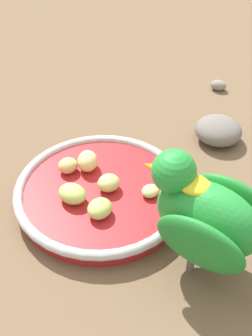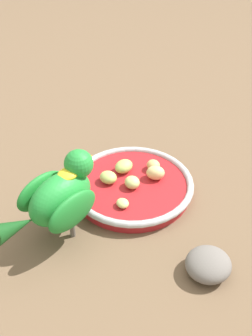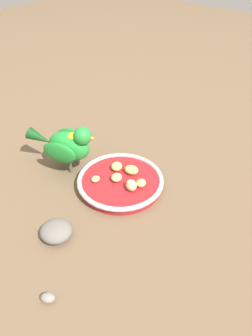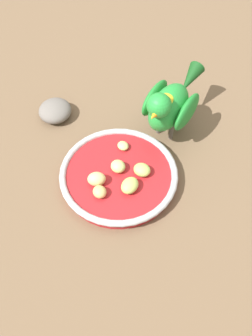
% 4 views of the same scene
% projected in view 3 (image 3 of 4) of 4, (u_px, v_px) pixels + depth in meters
% --- Properties ---
extents(ground_plane, '(4.00, 4.00, 0.00)m').
position_uv_depth(ground_plane, '(124.00, 191.00, 0.88)').
color(ground_plane, brown).
extents(feeding_bowl, '(0.24, 0.24, 0.03)m').
position_uv_depth(feeding_bowl, '(120.00, 182.00, 0.88)').
color(feeding_bowl, '#AD1E23').
rests_on(feeding_bowl, ground_plane).
extents(apple_piece_0, '(0.05, 0.04, 0.03)m').
position_uv_depth(apple_piece_0, '(131.00, 185.00, 0.84)').
color(apple_piece_0, '#E5C67F').
rests_on(apple_piece_0, feeding_bowl).
extents(apple_piece_1, '(0.02, 0.03, 0.01)m').
position_uv_depth(apple_piece_1, '(96.00, 179.00, 0.87)').
color(apple_piece_1, '#C6D17A').
rests_on(apple_piece_1, feeding_bowl).
extents(apple_piece_2, '(0.04, 0.04, 0.02)m').
position_uv_depth(apple_piece_2, '(117.00, 166.00, 0.91)').
color(apple_piece_2, '#B2CC66').
rests_on(apple_piece_2, feeding_bowl).
extents(apple_piece_3, '(0.03, 0.03, 0.02)m').
position_uv_depth(apple_piece_3, '(117.00, 177.00, 0.87)').
color(apple_piece_3, '#C6D17A').
rests_on(apple_piece_3, feeding_bowl).
extents(apple_piece_4, '(0.03, 0.03, 0.02)m').
position_uv_depth(apple_piece_4, '(141.00, 183.00, 0.85)').
color(apple_piece_4, tan).
rests_on(apple_piece_4, feeding_bowl).
extents(apple_piece_5, '(0.05, 0.04, 0.02)m').
position_uv_depth(apple_piece_5, '(131.00, 170.00, 0.89)').
color(apple_piece_5, '#B2CC66').
rests_on(apple_piece_5, feeding_bowl).
extents(parrot, '(0.21, 0.13, 0.15)m').
position_uv_depth(parrot, '(68.00, 144.00, 0.90)').
color(parrot, '#59544C').
rests_on(parrot, ground_plane).
extents(rock_large, '(0.10, 0.10, 0.04)m').
position_uv_depth(rock_large, '(56.00, 231.00, 0.75)').
color(rock_large, slate).
rests_on(rock_large, ground_plane).
extents(pebble_0, '(0.04, 0.03, 0.02)m').
position_uv_depth(pebble_0, '(48.00, 298.00, 0.63)').
color(pebble_0, gray).
rests_on(pebble_0, ground_plane).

